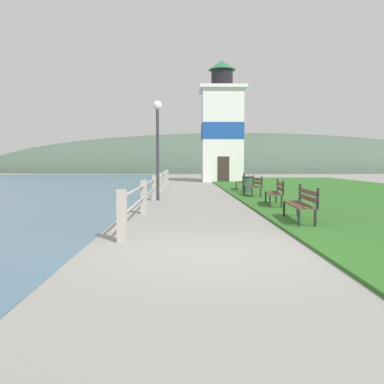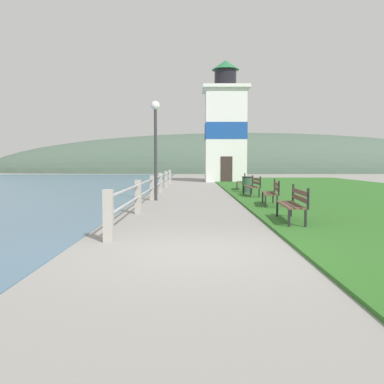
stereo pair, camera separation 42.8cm
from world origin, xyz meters
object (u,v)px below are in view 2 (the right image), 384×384
object	(u,v)px
park_bench_midway	(274,191)
park_bench_near	(296,202)
park_bench_by_lighthouse	(244,181)
lighthouse	(227,129)
lamp_post	(157,132)
park_bench_far	(255,185)
trash_bin	(249,185)

from	to	relation	value
park_bench_midway	park_bench_near	bearing A→B (deg)	93.45
park_bench_near	park_bench_midway	bearing A→B (deg)	-89.91
park_bench_near	park_bench_by_lighthouse	world-z (taller)	same
lighthouse	lamp_post	bearing A→B (deg)	-103.26
park_bench_near	park_bench_by_lighthouse	xyz separation A→B (m)	(0.19, 12.61, -0.00)
park_bench_far	trash_bin	distance (m)	2.10
park_bench_near	trash_bin	distance (m)	10.26
park_bench_far	trash_bin	bearing A→B (deg)	-93.56
park_bench_by_lighthouse	lighthouse	bearing A→B (deg)	-83.28
park_bench_far	park_bench_by_lighthouse	world-z (taller)	same
park_bench_far	park_bench_by_lighthouse	bearing A→B (deg)	-93.45
park_bench_midway	park_bench_by_lighthouse	size ratio (longest dim) A/B	1.10
park_bench_near	trash_bin	size ratio (longest dim) A/B	2.31
park_bench_midway	trash_bin	bearing A→B (deg)	-83.18
park_bench_by_lighthouse	lamp_post	xyz separation A→B (m)	(-4.18, -6.05, 2.20)
park_bench_near	park_bench_by_lighthouse	distance (m)	12.61
lighthouse	lamp_post	distance (m)	18.03
trash_bin	lamp_post	world-z (taller)	lamp_post
trash_bin	park_bench_far	bearing A→B (deg)	-90.64
park_bench_midway	trash_bin	distance (m)	6.26
park_bench_midway	park_bench_far	distance (m)	4.16
lamp_post	park_bench_near	bearing A→B (deg)	-58.72
park_bench_midway	park_bench_far	bearing A→B (deg)	-82.67
park_bench_by_lighthouse	lamp_post	distance (m)	7.67
park_bench_midway	lamp_post	distance (m)	5.39
park_bench_midway	lamp_post	world-z (taller)	lamp_post
park_bench_near	park_bench_far	bearing A→B (deg)	-87.93
park_bench_by_lighthouse	lamp_post	bearing A→B (deg)	61.83
park_bench_near	park_bench_midway	distance (m)	4.01
park_bench_by_lighthouse	lighthouse	size ratio (longest dim) A/B	0.17
park_bench_near	park_bench_far	xyz separation A→B (m)	(0.15, 8.16, -0.00)
park_bench_near	park_bench_midway	xyz separation A→B (m)	(0.21, 4.00, -0.00)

